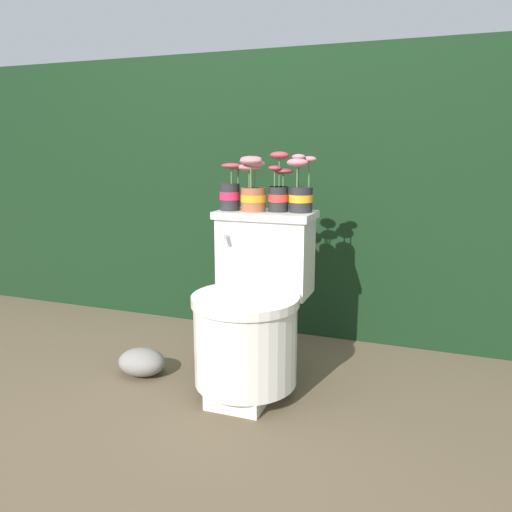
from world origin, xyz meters
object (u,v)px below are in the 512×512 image
Objects in this scene: toilet at (252,313)px; garden_stone at (142,362)px; potted_plant_middle at (279,190)px; potted_plant_midleft at (253,187)px; potted_plant_left at (231,191)px; potted_plant_midright at (301,192)px.

toilet reaches higher than garden_stone.
potted_plant_middle is at bearing 23.55° from garden_stone.
potted_plant_midleft is at bearing 109.05° from toilet.
potted_plant_midleft is 1.07× the size of garden_stone.
potted_plant_midleft reaches higher than toilet.
toilet is 3.39× the size of garden_stone.
potted_plant_left reaches higher than toilet.
potted_plant_left is at bearing -172.48° from potted_plant_midright.
potted_plant_midleft is 0.92× the size of potted_plant_middle.
garden_stone is (-0.65, -0.25, -0.75)m from potted_plant_midright.
potted_plant_midright is at bearing 7.52° from potted_plant_left.
toilet is 0.53m from potted_plant_left.
potted_plant_midleft is 0.92m from garden_stone.
potted_plant_middle is at bearing 8.65° from potted_plant_left.
toilet is at bearing -70.95° from potted_plant_midleft.
potted_plant_midright is (0.30, 0.04, 0.00)m from potted_plant_left.
garden_stone is at bearing -155.51° from potted_plant_midleft.
potted_plant_middle is 0.97m from garden_stone.
potted_plant_left reaches higher than garden_stone.
potted_plant_midright is at bearing 5.01° from potted_plant_middle.
potted_plant_midleft is (0.10, -0.00, 0.02)m from potted_plant_left.
toilet is at bearing 6.77° from garden_stone.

